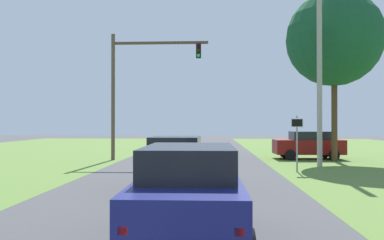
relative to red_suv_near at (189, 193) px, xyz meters
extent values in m
plane|color=#424244|center=(-0.82, 6.70, -1.02)|extent=(120.00, 120.00, 0.00)
cube|color=navy|center=(0.00, -0.05, -0.17)|extent=(2.01, 4.43, 0.96)
cube|color=black|center=(0.00, 0.17, 0.61)|extent=(1.76, 2.75, 0.61)
cube|color=red|center=(-0.80, -2.24, -0.13)|extent=(0.14, 0.06, 0.12)
cube|color=red|center=(0.83, -2.23, -0.13)|extent=(0.14, 0.06, 0.12)
cylinder|color=black|center=(-1.00, 1.31, -0.66)|extent=(0.24, 0.72, 0.72)
cylinder|color=black|center=(0.99, 1.32, -0.66)|extent=(0.24, 0.72, 0.72)
cube|color=#4C515B|center=(-0.87, 6.96, -0.15)|extent=(2.15, 5.56, 0.94)
cube|color=black|center=(-0.88, 6.68, 0.60)|extent=(1.81, 2.14, 0.56)
cube|color=#41454E|center=(-0.92, 5.25, 0.42)|extent=(1.95, 2.15, 0.20)
cube|color=red|center=(-1.77, 4.26, -0.10)|extent=(0.14, 0.06, 0.12)
cube|color=red|center=(-0.13, 4.21, -0.10)|extent=(0.14, 0.06, 0.12)
cylinder|color=black|center=(-1.82, 8.69, -0.62)|extent=(0.26, 0.81, 0.80)
cylinder|color=black|center=(0.17, 8.64, -0.62)|extent=(0.26, 0.81, 0.80)
cylinder|color=black|center=(-1.92, 5.28, -0.62)|extent=(0.26, 0.81, 0.80)
cylinder|color=black|center=(0.08, 5.22, -0.62)|extent=(0.26, 0.81, 0.80)
cylinder|color=brown|center=(-5.93, 17.33, 3.07)|extent=(0.24, 0.24, 8.17)
cube|color=#4C3D2B|center=(-2.84, 17.33, 6.55)|extent=(6.17, 0.16, 0.16)
cube|color=black|center=(-0.38, 17.33, 6.00)|extent=(0.32, 0.28, 0.90)
sphere|color=black|center=(-0.38, 17.18, 6.30)|extent=(0.22, 0.22, 0.22)
sphere|color=black|center=(-0.38, 17.18, 6.00)|extent=(0.22, 0.22, 0.22)
sphere|color=#1ED83F|center=(-0.38, 17.18, 5.70)|extent=(0.22, 0.22, 0.22)
cylinder|color=gray|center=(4.64, 11.71, 0.36)|extent=(0.08, 0.08, 2.75)
cube|color=white|center=(4.64, 11.68, 1.39)|extent=(0.60, 0.03, 0.44)
cube|color=black|center=(4.64, 11.66, 1.39)|extent=(0.52, 0.01, 0.36)
cylinder|color=#4C351E|center=(8.09, 17.00, 1.71)|extent=(0.36, 0.36, 5.44)
sphere|color=#174B2B|center=(8.09, 17.00, 6.64)|extent=(5.90, 5.90, 5.90)
cube|color=maroon|center=(6.88, 18.67, -0.20)|extent=(4.51, 2.05, 0.95)
cube|color=black|center=(7.11, 18.67, 0.54)|extent=(2.72, 1.77, 0.54)
cube|color=red|center=(4.66, 19.40, -0.15)|extent=(0.06, 0.14, 0.12)
cube|color=red|center=(4.71, 17.81, -0.15)|extent=(0.06, 0.14, 0.12)
cylinder|color=black|center=(8.24, 19.67, -0.68)|extent=(0.69, 0.25, 0.68)
cylinder|color=black|center=(8.29, 17.74, -0.68)|extent=(0.69, 0.25, 0.68)
cylinder|color=black|center=(5.47, 19.59, -0.68)|extent=(0.69, 0.25, 0.68)
cylinder|color=black|center=(5.53, 17.66, -0.68)|extent=(0.69, 0.25, 0.68)
cylinder|color=#9E998E|center=(6.34, 13.91, 4.09)|extent=(0.28, 0.28, 10.22)
camera|label=1|loc=(0.44, -7.66, 1.38)|focal=36.54mm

